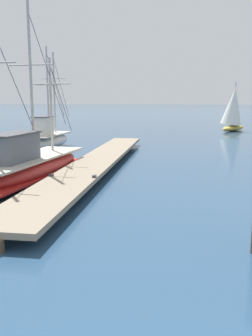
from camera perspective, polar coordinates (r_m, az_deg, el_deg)
floating_dock at (r=17.28m, az=-4.51°, el=0.97°), size 2.54×19.46×0.53m
fishing_boat_0 at (r=24.86m, az=-11.83°, el=4.44°), size 1.90×6.62×6.45m
fishing_boat_1 at (r=15.59m, az=-14.63°, el=0.54°), size 2.73×8.03×6.94m
distant_sailboat at (r=38.88m, az=15.98°, el=8.59°), size 3.16×4.07×4.84m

